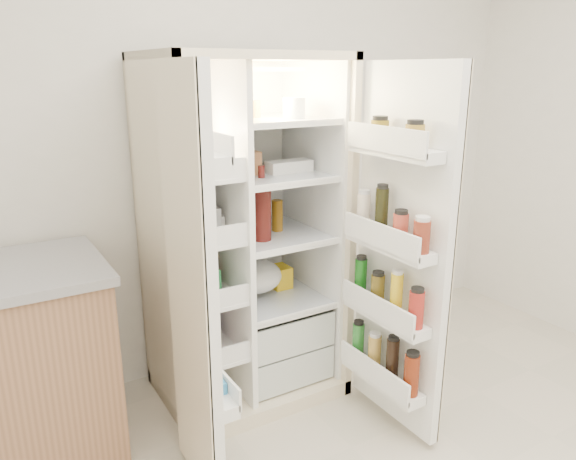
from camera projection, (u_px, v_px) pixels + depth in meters
wall_back at (240, 137)px, 3.11m from camera, size 4.00×0.02×2.70m
refrigerator at (243, 259)px, 2.91m from camera, size 0.92×0.70×1.80m
freezer_door at (193, 291)px, 2.12m from camera, size 0.15×0.40×1.72m
fridge_door at (399, 259)px, 2.54m from camera, size 0.17×0.58×1.72m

